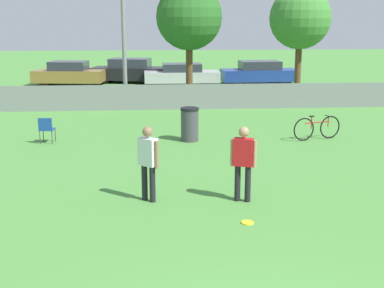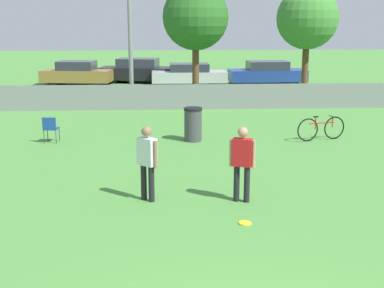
# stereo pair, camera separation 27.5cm
# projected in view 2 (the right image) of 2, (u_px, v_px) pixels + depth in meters

# --- Properties ---
(fence_backline) EXTENTS (26.40, 0.07, 1.21)m
(fence_backline) POSITION_uv_depth(u_px,v_px,m) (189.00, 97.00, 23.18)
(fence_backline) COLOR gray
(fence_backline) RESTS_ON ground_plane
(tree_near_pole) EXTENTS (3.07, 3.07, 5.47)m
(tree_near_pole) POSITION_uv_depth(u_px,v_px,m) (196.00, 17.00, 24.67)
(tree_near_pole) COLOR brown
(tree_near_pole) RESTS_ON ground_plane
(tree_far_right) EXTENTS (2.99, 2.99, 5.36)m
(tree_far_right) POSITION_uv_depth(u_px,v_px,m) (307.00, 19.00, 25.82)
(tree_far_right) COLOR brown
(tree_far_right) RESTS_ON ground_plane
(player_thrower_red) EXTENTS (0.54, 0.35, 1.67)m
(player_thrower_red) POSITION_uv_depth(u_px,v_px,m) (242.00, 159.00, 11.51)
(player_thrower_red) COLOR black
(player_thrower_red) RESTS_ON ground_plane
(player_receiver_white) EXTENTS (0.46, 0.44, 1.67)m
(player_receiver_white) POSITION_uv_depth(u_px,v_px,m) (147.00, 158.00, 11.57)
(player_receiver_white) COLOR black
(player_receiver_white) RESTS_ON ground_plane
(frisbee_disc) EXTENTS (0.26, 0.26, 0.03)m
(frisbee_disc) POSITION_uv_depth(u_px,v_px,m) (245.00, 223.00, 10.47)
(frisbee_disc) COLOR yellow
(frisbee_disc) RESTS_ON ground_plane
(folding_chair_sideline) EXTENTS (0.47, 0.48, 0.84)m
(folding_chair_sideline) POSITION_uv_depth(u_px,v_px,m) (51.00, 127.00, 17.08)
(folding_chair_sideline) COLOR #333338
(folding_chair_sideline) RESTS_ON ground_plane
(bicycle_sideline) EXTENTS (1.70, 0.59, 0.81)m
(bicycle_sideline) POSITION_uv_depth(u_px,v_px,m) (321.00, 128.00, 17.44)
(bicycle_sideline) COLOR black
(bicycle_sideline) RESTS_ON ground_plane
(trash_bin) EXTENTS (0.60, 0.60, 1.09)m
(trash_bin) POSITION_uv_depth(u_px,v_px,m) (193.00, 124.00, 17.31)
(trash_bin) COLOR #3F3F44
(trash_bin) RESTS_ON ground_plane
(parked_car_tan) EXTENTS (4.26, 2.24, 1.41)m
(parked_car_tan) POSITION_uv_depth(u_px,v_px,m) (77.00, 73.00, 31.47)
(parked_car_tan) COLOR black
(parked_car_tan) RESTS_ON ground_plane
(parked_car_dark) EXTENTS (4.85, 2.62, 1.47)m
(parked_car_dark) POSITION_uv_depth(u_px,v_px,m) (138.00, 71.00, 32.68)
(parked_car_dark) COLOR black
(parked_car_dark) RESTS_ON ground_plane
(parked_car_silver) EXTENTS (4.36, 1.75, 1.29)m
(parked_car_silver) POSITION_uv_depth(u_px,v_px,m) (189.00, 75.00, 31.14)
(parked_car_silver) COLOR black
(parked_car_silver) RESTS_ON ground_plane
(parked_car_blue) EXTENTS (4.61, 1.94, 1.37)m
(parked_car_blue) POSITION_uv_depth(u_px,v_px,m) (267.00, 73.00, 31.89)
(parked_car_blue) COLOR black
(parked_car_blue) RESTS_ON ground_plane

